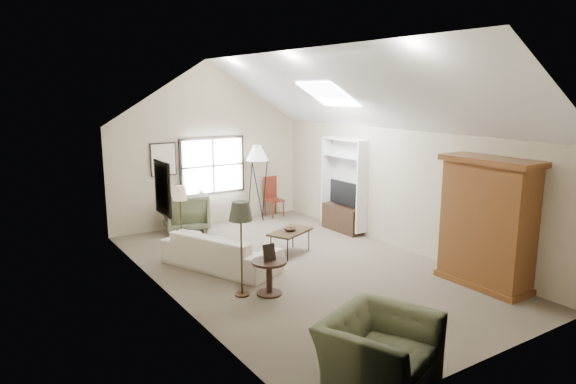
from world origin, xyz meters
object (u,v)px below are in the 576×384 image
sofa (221,250)px  coffee_table (290,242)px  armchair_far (185,211)px  side_chair (274,197)px  armchair_near (379,353)px  armoire (487,223)px  side_table (269,277)px

sofa → coffee_table: (1.53, -0.04, -0.09)m
armchair_far → side_chair: side_chair is taller
sofa → armchair_near: (-0.24, -4.56, 0.07)m
sofa → armoire: bearing=-157.3°
armchair_near → sofa: bearing=65.9°
armchair_near → side_chair: size_ratio=1.19×
coffee_table → side_chair: 3.22m
side_chair → armchair_near: bearing=-117.8°
armchair_near → coffee_table: size_ratio=1.31×
sofa → armchair_far: armchair_far is taller
sofa → coffee_table: sofa is taller
coffee_table → side_table: 2.12m
armoire → side_table: (-3.29, 1.66, -0.81)m
armoire → coffee_table: bearing=120.0°
sofa → armchair_far: size_ratio=2.28×
armchair_near → coffee_table: bearing=47.5°
armoire → armchair_far: size_ratio=2.19×
armchair_near → armchair_far: armchair_far is taller
armchair_far → coffee_table: bearing=121.4°
armoire → side_chair: bearing=94.3°
armchair_far → armoire: bearing=126.4°
armchair_near → side_chair: bearing=45.8°
sofa → armchair_near: 4.56m
armchair_near → armchair_far: (0.68, 7.40, 0.05)m
armchair_near → armchair_far: 7.43m
armoire → armchair_far: 6.81m
side_table → side_chair: 5.27m
armchair_far → side_table: 4.46m
sofa → side_chair: size_ratio=2.19×
armchair_near → armoire: bearing=-1.3°
sofa → side_chair: (2.93, 2.84, 0.19)m
armchair_near → side_chair: (3.17, 7.40, 0.12)m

